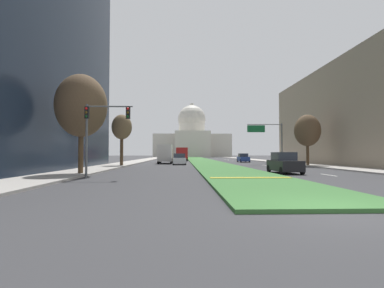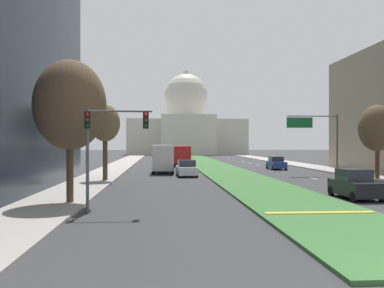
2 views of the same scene
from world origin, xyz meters
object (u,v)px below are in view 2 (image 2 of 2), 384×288
object	(u,v)px
sedan_lead_stopped	(355,185)
city_bus	(181,154)
street_tree_left_near	(70,105)
capitol_building	(186,126)
sedan_distant	(276,163)
street_tree_right_mid	(377,128)
box_truck_delivery	(163,158)
overhead_guide_sign	(318,132)
sedan_midblock	(187,169)
street_tree_left_mid	(105,124)
traffic_light_near_left	(105,136)

from	to	relation	value
sedan_lead_stopped	city_bus	xyz separation A→B (m)	(-9.01, 40.90, 0.92)
street_tree_left_near	capitol_building	bearing A→B (deg)	83.17
street_tree_left_near	sedan_distant	bearing A→B (deg)	57.01
street_tree_right_mid	box_truck_delivery	distance (m)	22.62
sedan_distant	sedan_lead_stopped	bearing A→B (deg)	-95.56
overhead_guide_sign	city_bus	bearing A→B (deg)	122.59
street_tree_left_near	sedan_midblock	world-z (taller)	street_tree_left_near
street_tree_left_mid	street_tree_right_mid	size ratio (longest dim) A/B	0.99
street_tree_right_mid	street_tree_left_near	bearing A→B (deg)	-150.52
capitol_building	sedan_midblock	bearing A→B (deg)	-93.27
sedan_midblock	city_bus	size ratio (longest dim) A/B	0.39
street_tree_left_mid	city_bus	size ratio (longest dim) A/B	0.63
street_tree_left_near	sedan_midblock	size ratio (longest dim) A/B	1.88
street_tree_right_mid	sedan_lead_stopped	bearing A→B (deg)	-121.82
street_tree_left_near	street_tree_left_mid	bearing A→B (deg)	89.40
street_tree_left_mid	capitol_building	bearing A→B (deg)	82.19
sedan_lead_stopped	sedan_distant	size ratio (longest dim) A/B	0.97
capitol_building	sedan_midblock	distance (m)	86.07
overhead_guide_sign	street_tree_left_near	distance (m)	30.18
sedan_midblock	street_tree_left_mid	bearing A→B (deg)	-144.69
traffic_light_near_left	overhead_guide_sign	size ratio (longest dim) A/B	0.80
street_tree_left_mid	overhead_guide_sign	bearing A→B (deg)	16.20
capitol_building	city_bus	bearing A→B (deg)	-94.08
traffic_light_near_left	street_tree_right_mid	xyz separation A→B (m)	(22.74, 17.20, 0.98)
street_tree_left_mid	sedan_midblock	size ratio (longest dim) A/B	1.59
box_truck_delivery	city_bus	xyz separation A→B (m)	(2.79, 17.50, 0.09)
capitol_building	city_bus	world-z (taller)	capitol_building
street_tree_left_mid	traffic_light_near_left	bearing A→B (deg)	-82.95
overhead_guide_sign	sedan_distant	xyz separation A→B (m)	(-1.88, 10.01, -3.86)
overhead_guide_sign	street_tree_left_mid	distance (m)	22.62
city_bus	traffic_light_near_left	bearing A→B (deg)	-97.30
sedan_distant	traffic_light_near_left	bearing A→B (deg)	-117.59
overhead_guide_sign	street_tree_left_near	xyz separation A→B (m)	(-21.87, -20.79, 0.92)
capitol_building	overhead_guide_sign	xyz separation A→B (m)	(9.24, -84.67, -3.60)
capitol_building	traffic_light_near_left	distance (m)	109.06
street_tree_left_mid	sedan_midblock	world-z (taller)	street_tree_left_mid
city_bus	sedan_midblock	bearing A→B (deg)	-90.99
traffic_light_near_left	box_truck_delivery	size ratio (longest dim) A/B	0.81
street_tree_left_near	box_truck_delivery	distance (m)	25.66
capitol_building	sedan_lead_stopped	distance (m)	104.42
street_tree_right_mid	city_bus	distance (m)	32.97
traffic_light_near_left	sedan_lead_stopped	bearing A→B (deg)	16.62
street_tree_right_mid	sedan_distant	size ratio (longest dim) A/B	1.59
sedan_distant	city_bus	size ratio (longest dim) A/B	0.40
street_tree_left_mid	city_bus	distance (m)	29.13
overhead_guide_sign	box_truck_delivery	size ratio (longest dim) A/B	1.02
capitol_building	sedan_distant	size ratio (longest dim) A/B	7.80
traffic_light_near_left	sedan_midblock	world-z (taller)	traffic_light_near_left
capitol_building	street_tree_left_near	distance (m)	106.24
street_tree_right_mid	sedan_midblock	bearing A→B (deg)	161.84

